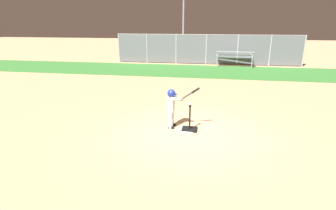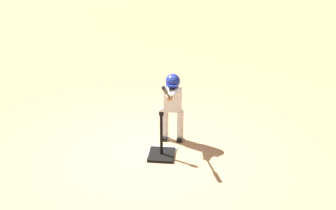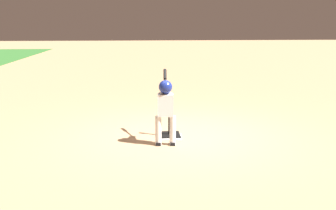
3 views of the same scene
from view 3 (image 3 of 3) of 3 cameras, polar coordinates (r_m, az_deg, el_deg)
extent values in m
plane|color=tan|center=(7.91, 1.82, -4.41)|extent=(90.00, 90.00, 0.00)
cube|color=white|center=(7.76, 0.32, -4.64)|extent=(0.49, 0.49, 0.02)
cube|color=black|center=(7.84, 0.20, -4.39)|extent=(0.46, 0.42, 0.04)
cylinder|color=black|center=(7.75, 0.21, -1.77)|extent=(0.05, 0.05, 0.70)
cylinder|color=black|center=(7.67, 0.21, 0.94)|extent=(0.08, 0.08, 0.05)
cylinder|color=silver|center=(7.21, -1.41, -3.76)|extent=(0.12, 0.12, 0.55)
cube|color=black|center=(7.29, -1.40, -5.56)|extent=(0.19, 0.10, 0.06)
cylinder|color=silver|center=(7.21, 0.68, -3.75)|extent=(0.12, 0.12, 0.55)
cube|color=black|center=(7.30, 0.67, -5.55)|extent=(0.19, 0.10, 0.06)
cube|color=silver|center=(7.09, -0.37, -0.04)|extent=(0.17, 0.30, 0.41)
sphere|color=#936B4C|center=(7.03, -0.37, 2.52)|extent=(0.21, 0.21, 0.21)
sphere|color=navy|center=(7.03, -0.37, 2.63)|extent=(0.24, 0.24, 0.24)
cube|color=navy|center=(7.14, -0.38, 2.52)|extent=(0.14, 0.19, 0.01)
cylinder|color=silver|center=(7.21, -0.75, 1.64)|extent=(0.34, 0.19, 0.12)
cylinder|color=silver|center=(7.21, -0.02, 1.65)|extent=(0.34, 0.15, 0.12)
sphere|color=#936B4C|center=(7.36, -0.40, 1.72)|extent=(0.10, 0.10, 0.10)
cylinder|color=black|center=(7.58, -0.42, 3.42)|extent=(0.53, 0.07, 0.39)
cylinder|color=black|center=(7.73, -0.44, 4.46)|extent=(0.26, 0.08, 0.20)
cylinder|color=black|center=(7.35, -0.40, 1.60)|extent=(0.04, 0.05, 0.05)
sphere|color=white|center=(7.66, 0.21, 1.39)|extent=(0.07, 0.07, 0.07)
camera|label=1|loc=(11.47, 40.93, 13.59)|focal=28.00mm
camera|label=2|loc=(14.17, -5.76, 18.50)|focal=50.00mm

